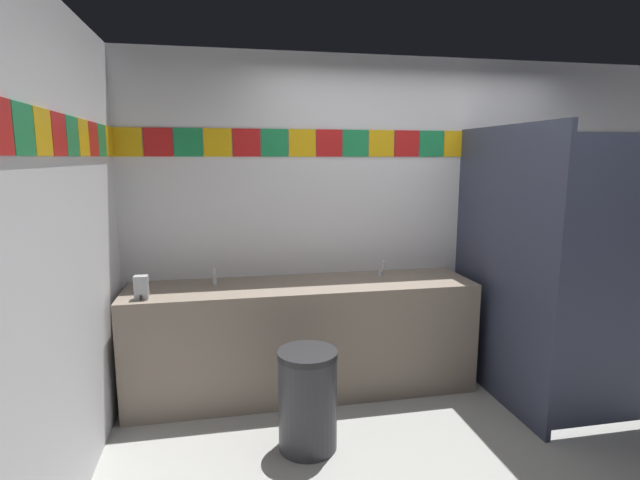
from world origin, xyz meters
The scene contains 10 objects.
ground_plane centered at (0.00, 0.00, 0.00)m, with size 9.98×9.98×0.00m, color #9E9E99.
wall_back centered at (0.00, 1.46, 1.30)m, with size 4.53×0.09×2.59m.
wall_side centered at (-2.31, 0.00, 1.30)m, with size 0.09×2.84×2.59m.
vanity_counter centered at (-0.91, 1.12, 0.44)m, with size 2.61×0.61×0.85m.
faucet_left centered at (-1.57, 1.21, 0.91)m, with size 0.04×0.10×0.14m.
faucet_right centered at (-0.26, 1.21, 0.91)m, with size 0.04×0.10×0.14m.
soap_dispenser centered at (-2.04, 0.93, 0.93)m, with size 0.09×0.09×0.16m.
stall_divider centered at (0.67, 0.51, 1.01)m, with size 0.92×1.33×2.02m.
toilet centered at (1.10, 1.02, 0.30)m, with size 0.39×0.49×0.74m.
trash_bin centered at (-1.01, 0.35, 0.32)m, with size 0.37×0.37×0.64m.
Camera 1 is at (-1.48, -2.42, 1.80)m, focal length 27.35 mm.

